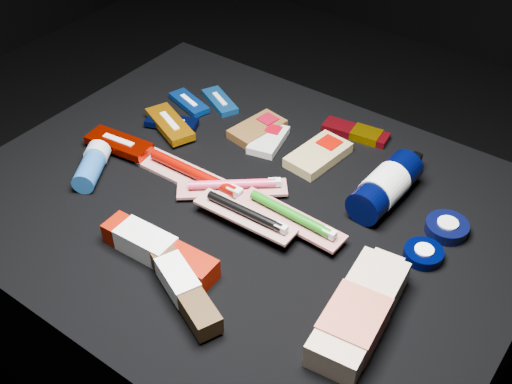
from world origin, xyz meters
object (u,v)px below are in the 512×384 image
Objects in this scene: bodywash_bottle at (358,314)px; toothpaste_carton_red at (155,248)px; lotion_bottle at (385,186)px; deodorant_stick at (92,166)px.

bodywash_bottle reaches higher than toothpaste_carton_red.
lotion_bottle reaches higher than deodorant_stick.
deodorant_stick is at bearing -149.19° from lotion_bottle.
toothpaste_carton_red is at bearing -174.19° from bodywash_bottle.
toothpaste_carton_red is (0.24, -0.09, -0.00)m from deodorant_stick.
lotion_bottle is 0.99× the size of toothpaste_carton_red.
lotion_bottle is at bearing -1.73° from deodorant_stick.
deodorant_stick is at bearing 171.96° from bodywash_bottle.
toothpaste_carton_red is (-0.23, -0.34, -0.01)m from lotion_bottle.
lotion_bottle is at bearing 53.31° from toothpaste_carton_red.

